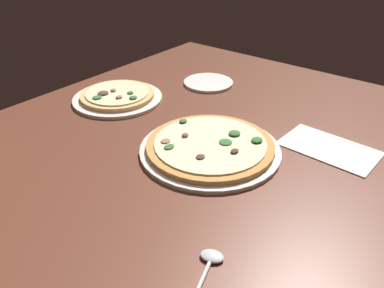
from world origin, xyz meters
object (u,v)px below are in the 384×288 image
object	(u,v)px
pizza_main	(210,147)
pizza_side	(118,97)
side_plate	(208,83)
paper_menu	(329,148)
spoon	(210,261)

from	to	relation	value
pizza_main	pizza_side	bearing A→B (deg)	80.70
pizza_side	side_plate	size ratio (longest dim) A/B	1.65
pizza_main	side_plate	size ratio (longest dim) A/B	2.06
paper_menu	spoon	bearing A→B (deg)	-179.05
pizza_main	pizza_side	world-z (taller)	same
side_plate	spoon	size ratio (longest dim) A/B	1.65
pizza_side	paper_menu	xyz separation A→B (cm)	(12.20, -60.26, -1.01)
side_plate	paper_menu	bearing A→B (deg)	-107.67
side_plate	spoon	world-z (taller)	spoon
paper_menu	spoon	xyz separation A→B (cm)	(-45.90, 1.59, 0.31)
pizza_main	spoon	distance (cm)	33.83
pizza_main	spoon	world-z (taller)	pizza_main
side_plate	paper_menu	distance (cm)	48.78
pizza_main	paper_menu	world-z (taller)	pizza_main
pizza_main	paper_menu	bearing A→B (deg)	-49.18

